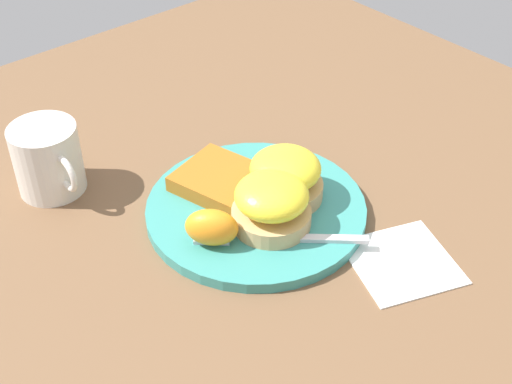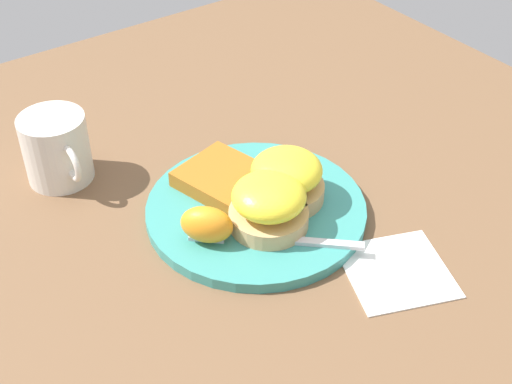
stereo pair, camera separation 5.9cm
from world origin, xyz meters
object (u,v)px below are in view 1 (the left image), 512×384
object	(u,v)px
sandwich_benedict_right	(285,176)
hashbrown_patty	(225,182)
sandwich_benedict_left	(272,203)
orange_wedge	(212,227)
cup	(48,159)
fork	(269,238)

from	to	relation	value
sandwich_benedict_right	hashbrown_patty	world-z (taller)	sandwich_benedict_right
sandwich_benedict_left	orange_wedge	distance (m)	0.07
sandwich_benedict_right	cup	size ratio (longest dim) A/B	0.82
sandwich_benedict_left	sandwich_benedict_right	distance (m)	0.05
fork	sandwich_benedict_right	bearing A→B (deg)	124.89
hashbrown_patty	orange_wedge	world-z (taller)	orange_wedge
sandwich_benedict_right	fork	bearing A→B (deg)	-55.11
orange_wedge	fork	world-z (taller)	orange_wedge
sandwich_benedict_left	orange_wedge	world-z (taller)	sandwich_benedict_left
orange_wedge	fork	size ratio (longest dim) A/B	0.38
sandwich_benedict_right	orange_wedge	world-z (taller)	sandwich_benedict_right
fork	cup	world-z (taller)	cup
fork	cup	distance (m)	0.29
sandwich_benedict_right	cup	world-z (taller)	cup
orange_wedge	cup	size ratio (longest dim) A/B	0.53
sandwich_benedict_right	fork	distance (m)	0.08
sandwich_benedict_left	hashbrown_patty	distance (m)	0.09
hashbrown_patty	orange_wedge	size ratio (longest dim) A/B	1.90
sandwich_benedict_left	cup	distance (m)	0.29
hashbrown_patty	cup	distance (m)	0.22
sandwich_benedict_right	hashbrown_patty	xyz separation A→B (m)	(-0.06, -0.04, -0.02)
fork	sandwich_benedict_left	bearing A→B (deg)	133.16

